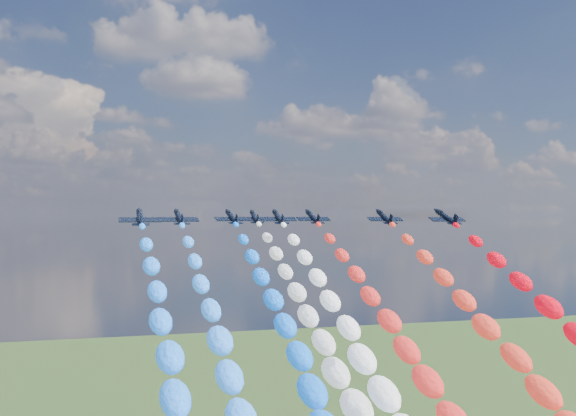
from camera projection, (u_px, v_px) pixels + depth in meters
name	position (u px, v px, depth m)	size (l,w,h in m)	color
jet_0	(140.00, 218.00, 136.35)	(7.82, 10.49, 2.31)	black
jet_1	(179.00, 217.00, 148.81)	(7.82, 10.49, 2.31)	black
trail_1	(235.00, 412.00, 98.11)	(5.54, 102.58, 54.72)	#2A7DFF
jet_2	(232.00, 217.00, 163.47)	(7.82, 10.49, 2.31)	black
trail_2	(305.00, 387.00, 112.77)	(5.54, 102.58, 54.72)	blue
jet_3	(278.00, 217.00, 161.47)	(7.82, 10.49, 2.31)	black
trail_3	(374.00, 390.00, 110.76)	(5.54, 102.58, 54.72)	white
jet_4	(255.00, 217.00, 176.07)	(7.82, 10.49, 2.31)	black
trail_4	(329.00, 369.00, 125.36)	(5.54, 102.58, 54.72)	silver
jet_5	(313.00, 217.00, 169.20)	(7.82, 10.49, 2.31)	black
trail_5	(417.00, 378.00, 118.50)	(5.54, 102.58, 54.72)	red
jet_6	(384.00, 217.00, 162.48)	(7.82, 10.49, 2.31)	black
trail_6	(527.00, 388.00, 111.77)	(5.54, 102.58, 54.72)	red
jet_7	(446.00, 217.00, 153.31)	(7.82, 10.49, 2.31)	black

